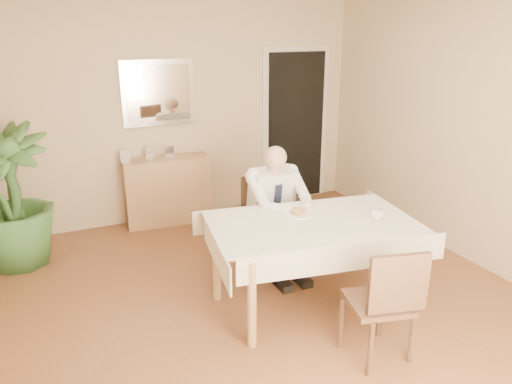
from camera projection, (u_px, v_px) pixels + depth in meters
name	position (u px, v px, depth m)	size (l,w,h in m)	color
room	(275.00, 162.00, 3.83)	(5.00, 5.02, 2.60)	brown
doorway	(295.00, 127.00, 6.66)	(0.96, 0.07, 2.10)	silver
mirror	(159.00, 93.00, 5.77)	(0.86, 0.04, 0.76)	silver
dining_table	(312.00, 231.00, 4.16)	(1.87, 1.28, 0.75)	tan
chair_far	(266.00, 215.00, 4.97)	(0.47, 0.47, 0.89)	#49311F
chair_near	(386.00, 299.00, 3.45)	(0.51, 0.51, 0.89)	#49311F
seated_man	(280.00, 206.00, 4.67)	(0.48, 0.72, 1.24)	white
plate	(298.00, 214.00, 4.29)	(0.26, 0.26, 0.02)	white
food	(298.00, 211.00, 4.28)	(0.14, 0.14, 0.06)	olive
knife	(305.00, 213.00, 4.25)	(0.01, 0.01, 0.13)	silver
fork	(297.00, 215.00, 4.22)	(0.01, 0.01, 0.13)	silver
coffee_mug	(377.00, 214.00, 4.17)	(0.12, 0.12, 0.09)	white
sideboard	(168.00, 191.00, 6.01)	(1.01, 0.34, 0.80)	tan
photo_frame_left	(125.00, 156.00, 5.69)	(0.10, 0.02, 0.14)	silver
photo_frame_center	(149.00, 153.00, 5.85)	(0.10, 0.02, 0.14)	silver
photo_frame_right	(169.00, 152.00, 5.89)	(0.10, 0.02, 0.14)	silver
potted_palm	(11.00, 198.00, 4.85)	(0.79, 0.79, 1.41)	#2D5324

